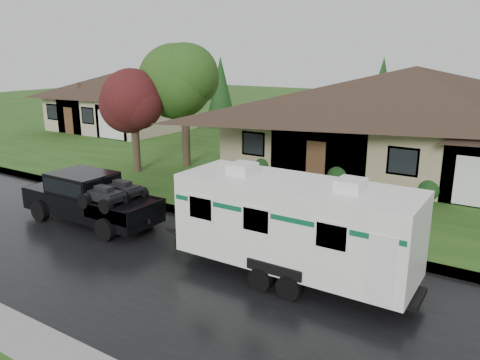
# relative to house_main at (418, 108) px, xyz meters

# --- Properties ---
(ground) EXTENTS (140.00, 140.00, 0.00)m
(ground) POSITION_rel_house_main_xyz_m (-2.29, -13.84, -3.59)
(ground) COLOR #264C18
(ground) RESTS_ON ground
(road) EXTENTS (140.00, 8.00, 0.01)m
(road) POSITION_rel_house_main_xyz_m (-2.29, -15.84, -3.59)
(road) COLOR black
(road) RESTS_ON ground
(curb) EXTENTS (140.00, 0.50, 0.15)m
(curb) POSITION_rel_house_main_xyz_m (-2.29, -11.59, -3.52)
(curb) COLOR gray
(curb) RESTS_ON ground
(lawn) EXTENTS (140.00, 26.00, 0.15)m
(lawn) POSITION_rel_house_main_xyz_m (-2.29, 1.16, -3.52)
(lawn) COLOR #264C18
(lawn) RESTS_ON ground
(house_main) EXTENTS (19.44, 10.80, 6.90)m
(house_main) POSITION_rel_house_main_xyz_m (0.00, 0.00, 0.00)
(house_main) COLOR gray
(house_main) RESTS_ON lawn
(house_far) EXTENTS (10.80, 8.64, 5.80)m
(house_far) POSITION_rel_house_main_xyz_m (-24.07, 2.02, -0.62)
(house_far) COLOR #BEAC8D
(house_far) RESTS_ON lawn
(tree_left_green) EXTENTS (4.19, 4.19, 6.94)m
(tree_left_green) POSITION_rel_house_main_xyz_m (-11.25, -5.38, 1.37)
(tree_left_green) COLOR #382B1E
(tree_left_green) RESTS_ON lawn
(tree_red) EXTENTS (3.29, 3.29, 5.45)m
(tree_red) POSITION_rel_house_main_xyz_m (-12.71, -7.84, 0.34)
(tree_red) COLOR #382B1E
(tree_red) RESTS_ON lawn
(shrub_row) EXTENTS (13.60, 1.00, 1.00)m
(shrub_row) POSITION_rel_house_main_xyz_m (-0.29, -4.54, -2.94)
(shrub_row) COLOR #143814
(shrub_row) RESTS_ON lawn
(pickup_truck) EXTENTS (5.87, 2.23, 1.96)m
(pickup_truck) POSITION_rel_house_main_xyz_m (-8.82, -14.36, -2.54)
(pickup_truck) COLOR black
(pickup_truck) RESTS_ON ground
(travel_trailer) EXTENTS (7.24, 2.54, 3.25)m
(travel_trailer) POSITION_rel_house_main_xyz_m (-0.01, -14.36, -1.87)
(travel_trailer) COLOR white
(travel_trailer) RESTS_ON ground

